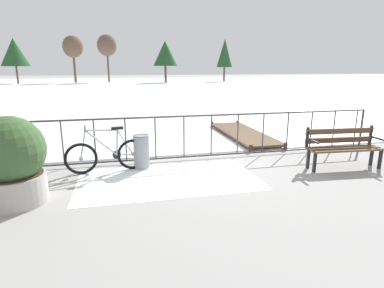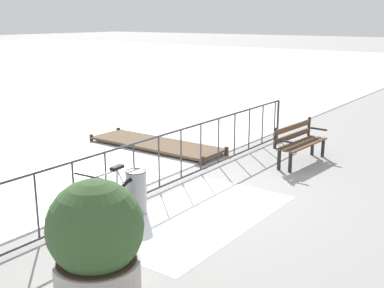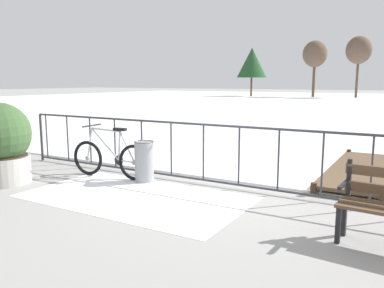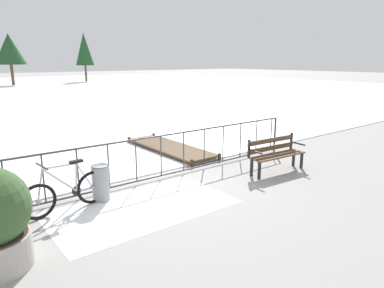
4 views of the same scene
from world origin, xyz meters
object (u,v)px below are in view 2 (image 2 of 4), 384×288
(planter_with_shrub, at_px, (96,241))
(park_bench, at_px, (299,140))
(bicycle_near_railing, at_px, (109,206))
(trash_bin, at_px, (136,192))

(planter_with_shrub, bearing_deg, park_bench, 3.77)
(bicycle_near_railing, bearing_deg, trash_bin, 7.38)
(planter_with_shrub, distance_m, trash_bin, 2.54)
(park_bench, xyz_separation_m, planter_with_shrub, (-6.40, -0.42, 0.20))
(planter_with_shrub, height_order, trash_bin, planter_with_shrub)
(park_bench, distance_m, trash_bin, 4.37)
(planter_with_shrub, relative_size, trash_bin, 1.94)
(bicycle_near_railing, distance_m, planter_with_shrub, 1.92)
(bicycle_near_railing, height_order, trash_bin, bicycle_near_railing)
(park_bench, height_order, planter_with_shrub, planter_with_shrub)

